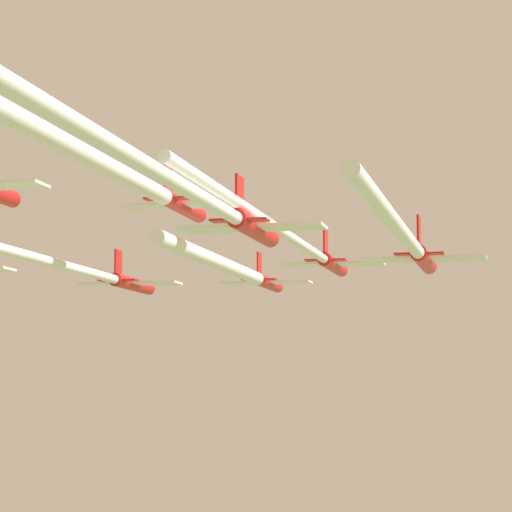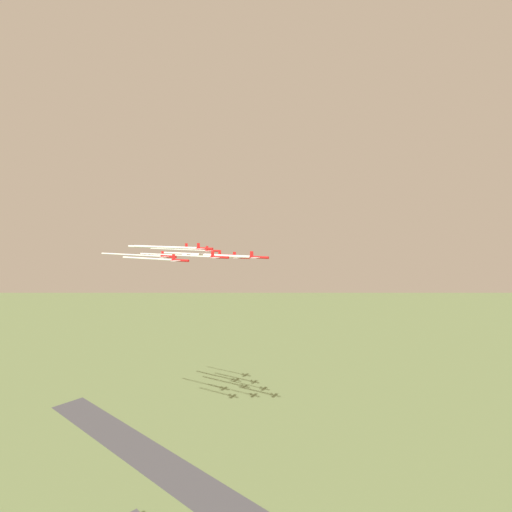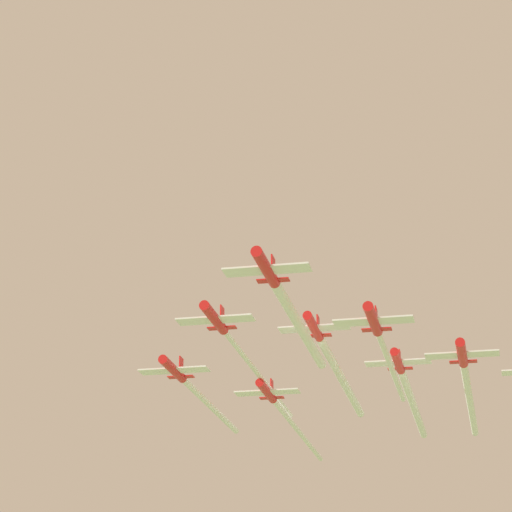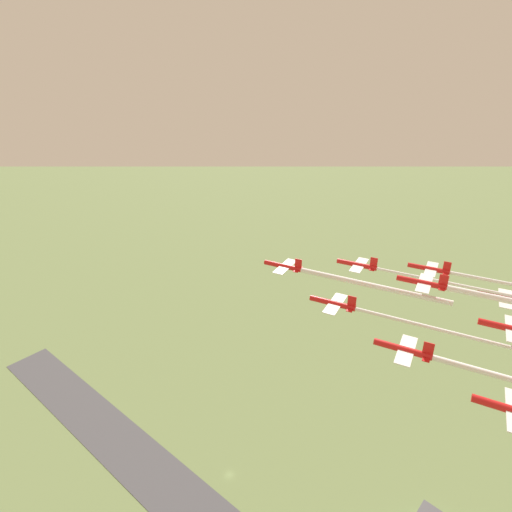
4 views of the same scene
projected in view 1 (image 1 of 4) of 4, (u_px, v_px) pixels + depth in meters
name	position (u px, v px, depth m)	size (l,w,h in m)	color
jet_0	(267.00, 282.00, 138.44)	(10.67, 11.00, 3.69)	red
jet_1	(131.00, 283.00, 123.42)	(10.67, 11.00, 3.69)	red
jet_2	(332.00, 264.00, 119.06)	(10.67, 11.00, 3.69)	red
jet_4	(181.00, 205.00, 104.60)	(10.67, 11.00, 3.69)	red
jet_5	(424.00, 259.00, 99.50)	(10.67, 11.00, 3.69)	red
jet_8	(253.00, 228.00, 84.71)	(10.67, 11.00, 3.69)	red
smoke_trail_0	(215.00, 261.00, 115.47)	(11.07, 36.32, 1.37)	white
smoke_trail_1	(40.00, 259.00, 100.31)	(10.64, 36.47, 0.85)	white
smoke_trail_2	(266.00, 222.00, 89.14)	(14.25, 50.02, 0.78)	white
smoke_trail_4	(46.00, 134.00, 75.41)	(14.44, 48.72, 1.39)	white
smoke_trail_5	(392.00, 220.00, 76.68)	(10.63, 35.92, 1.00)	white
smoke_trail_8	(106.00, 141.00, 55.28)	(14.09, 49.05, 0.89)	white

